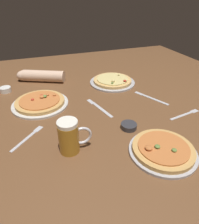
{
  "coord_description": "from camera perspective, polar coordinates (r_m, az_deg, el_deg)",
  "views": [
    {
      "loc": [
        -0.31,
        -0.85,
        0.59
      ],
      "look_at": [
        0.0,
        0.0,
        0.02
      ],
      "focal_mm": 31.98,
      "sensor_mm": 36.0,
      "label": 1
    }
  ],
  "objects": [
    {
      "name": "knife_right",
      "position": [
        1.14,
        -0.01,
        1.31
      ],
      "size": [
        0.08,
        0.24,
        0.01
      ],
      "color": "silver",
      "rests_on": "ground_plane"
    },
    {
      "name": "fork_left",
      "position": [
        1.18,
        23.3,
        -0.59
      ],
      "size": [
        0.2,
        0.05,
        0.01
      ],
      "color": "silver",
      "rests_on": "ground_plane"
    },
    {
      "name": "diner_arm",
      "position": [
        1.54,
        -16.87,
        9.85
      ],
      "size": [
        0.34,
        0.2,
        0.08
      ],
      "color": "beige",
      "rests_on": "ground_plane"
    },
    {
      "name": "beer_mug_dark",
      "position": [
        0.82,
        -8.53,
        -6.95
      ],
      "size": [
        0.14,
        0.08,
        0.15
      ],
      "color": "#B27A23",
      "rests_on": "ground_plane"
    },
    {
      "name": "pizza_plate_side",
      "position": [
        1.45,
        3.71,
        8.8
      ],
      "size": [
        0.32,
        0.32,
        0.05
      ],
      "color": "#B2B2B7",
      "rests_on": "ground_plane"
    },
    {
      "name": "knife_spare",
      "position": [
        1.29,
        14.44,
        3.97
      ],
      "size": [
        0.12,
        0.23,
        0.01
      ],
      "color": "silver",
      "rests_on": "ground_plane"
    },
    {
      "name": "fork_spare",
      "position": [
        0.98,
        -19.74,
        -6.79
      ],
      "size": [
        0.15,
        0.16,
        0.01
      ],
      "color": "silver",
      "rests_on": "ground_plane"
    },
    {
      "name": "ground_plane",
      "position": [
        1.09,
        0.0,
        -1.56
      ],
      "size": [
        2.4,
        2.4,
        0.03
      ],
      "primitive_type": "cube",
      "color": "brown"
    },
    {
      "name": "pizza_plate_near",
      "position": [
        0.88,
        17.64,
        -10.29
      ],
      "size": [
        0.28,
        0.28,
        0.05
      ],
      "color": "#B2B2B7",
      "rests_on": "ground_plane"
    },
    {
      "name": "pizza_plate_far",
      "position": [
        1.22,
        -16.59,
        2.63
      ],
      "size": [
        0.32,
        0.32,
        0.05
      ],
      "color": "silver",
      "rests_on": "ground_plane"
    },
    {
      "name": "ramekin_sauce",
      "position": [
        1.46,
        -25.27,
        5.81
      ],
      "size": [
        0.07,
        0.07,
        0.03
      ],
      "primitive_type": "cylinder",
      "color": "white",
      "rests_on": "ground_plane"
    },
    {
      "name": "ramekin_butter",
      "position": [
        0.99,
        8.37,
        -3.99
      ],
      "size": [
        0.08,
        0.08,
        0.03
      ],
      "primitive_type": "cylinder",
      "color": "#333338",
      "rests_on": "ground_plane"
    }
  ]
}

